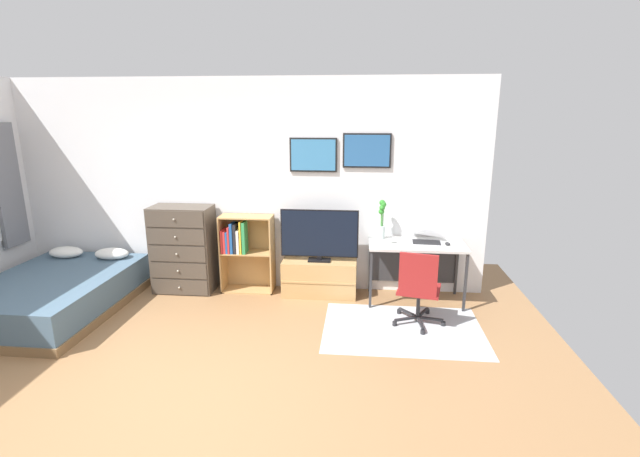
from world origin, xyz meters
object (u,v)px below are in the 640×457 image
object	(u,v)px
laptop	(426,237)
wine_glass	(389,233)
office_chair	(418,287)
bed	(55,293)
computer_mouse	(448,244)
desk	(416,252)
tv_stand	(320,277)
dresser	(184,249)
bookshelf	(243,247)
television	(319,235)
bamboo_vase	(382,219)

from	to	relation	value
laptop	wine_glass	bearing A→B (deg)	-159.20
wine_glass	office_chair	bearing A→B (deg)	-66.16
bed	computer_mouse	bearing A→B (deg)	8.73
desk	tv_stand	bearing A→B (deg)	179.17
desk	office_chair	distance (m)	0.79
bed	dresser	size ratio (longest dim) A/B	1.80
tv_stand	computer_mouse	size ratio (longest dim) A/B	8.98
bed	wine_glass	world-z (taller)	wine_glass
bed	bookshelf	size ratio (longest dim) A/B	2.01
tv_stand	wine_glass	world-z (taller)	wine_glass
bed	dresser	distance (m)	1.53
tv_stand	television	distance (m)	0.56
tv_stand	office_chair	xyz separation A→B (m)	(1.14, -0.80, 0.23)
bed	bookshelf	distance (m)	2.23
television	laptop	size ratio (longest dim) A/B	2.40
tv_stand	laptop	xyz separation A→B (m)	(1.31, -0.00, 0.57)
bamboo_vase	bed	bearing A→B (deg)	-166.96
desk	bamboo_vase	size ratio (longest dim) A/B	2.35
television	office_chair	world-z (taller)	television
bamboo_vase	tv_stand	bearing A→B (deg)	-173.96
bookshelf	dresser	bearing A→B (deg)	-175.06
desk	wine_glass	size ratio (longest dim) A/B	6.40
desk	wine_glass	distance (m)	0.45
desk	laptop	size ratio (longest dim) A/B	2.85
bed	office_chair	distance (m)	4.18
computer_mouse	bamboo_vase	size ratio (longest dim) A/B	0.21
dresser	desk	xyz separation A→B (m)	(2.95, -0.00, 0.04)
television	desk	size ratio (longest dim) A/B	0.84
tv_stand	wine_glass	size ratio (longest dim) A/B	5.19
tv_stand	television	world-z (taller)	television
television	desk	xyz separation A→B (m)	(1.19, 0.01, -0.19)
wine_glass	laptop	bearing A→B (deg)	16.89
dresser	television	size ratio (longest dim) A/B	1.16
dresser	computer_mouse	bearing A→B (deg)	-1.96
dresser	television	bearing A→B (deg)	-0.24
desk	computer_mouse	xyz separation A→B (m)	(0.36, -0.11, 0.15)
television	laptop	xyz separation A→B (m)	(1.31, 0.02, 0.01)
desk	computer_mouse	world-z (taller)	computer_mouse
dresser	tv_stand	distance (m)	1.79
tv_stand	dresser	bearing A→B (deg)	-179.51
bed	laptop	distance (m)	4.45
bookshelf	laptop	distance (m)	2.32
wine_glass	bookshelf	bearing A→B (deg)	174.11
dresser	television	world-z (taller)	dresser
television	desk	world-z (taller)	television
laptop	bed	bearing A→B (deg)	-165.68
office_chair	computer_mouse	world-z (taller)	office_chair
tv_stand	laptop	bearing A→B (deg)	-0.06
bed	laptop	size ratio (longest dim) A/B	4.98
television	office_chair	bearing A→B (deg)	-34.13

